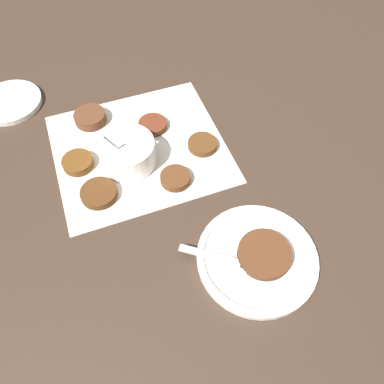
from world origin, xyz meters
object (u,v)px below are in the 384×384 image
fritter_on_plate (264,254)px  fork (236,262)px  extra_saucer (10,102)px  serving_plate (257,257)px  sauce_bowl (128,153)px

fritter_on_plate → fork: bearing=-176.7°
fork → extra_saucer: fork is taller
serving_plate → fork: size_ratio=1.35×
sauce_bowl → fork: bearing=-59.6°
extra_saucer → sauce_bowl: bearing=-41.3°
fritter_on_plate → extra_saucer: 0.65m
serving_plate → sauce_bowl: bearing=127.1°
sauce_bowl → fritter_on_plate: sauce_bowl is taller
serving_plate → fritter_on_plate: size_ratio=2.28×
sauce_bowl → extra_saucer: 0.33m
fork → extra_saucer: 0.62m
fritter_on_plate → sauce_bowl: bearing=128.0°
fork → fritter_on_plate: bearing=3.3°
fritter_on_plate → extra_saucer: (-0.45, 0.47, -0.02)m
serving_plate → fritter_on_plate: bearing=-20.5°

